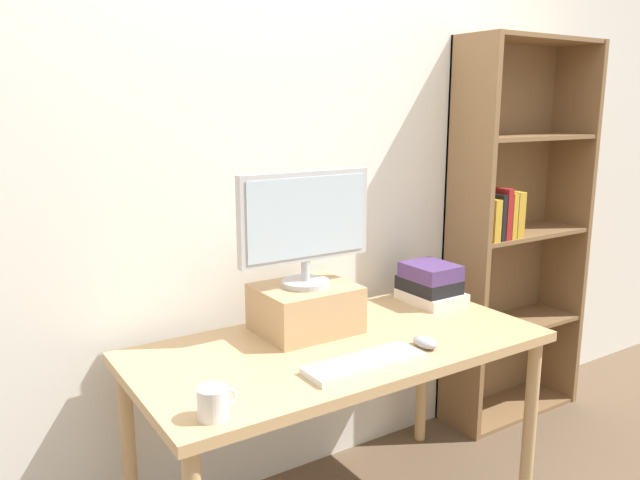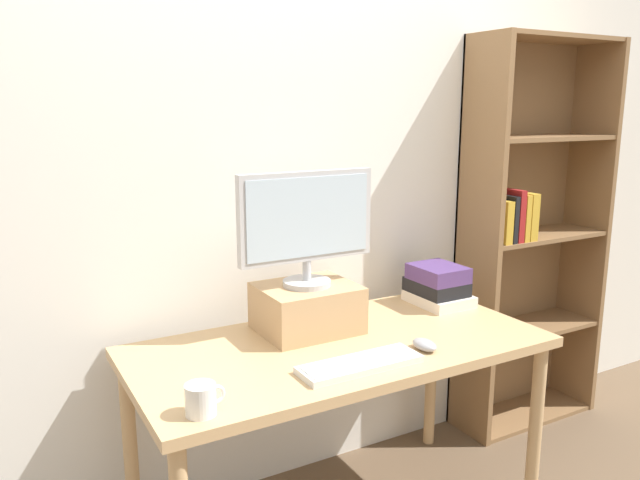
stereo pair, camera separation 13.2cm
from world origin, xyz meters
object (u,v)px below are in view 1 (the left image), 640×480
riser_box (306,308)px  keyboard (365,363)px  computer_monitor (305,223)px  coffee_mug (214,403)px  desk (340,362)px  bookshelf_unit (512,232)px  book_stack (430,284)px  computer_mouse (425,342)px

riser_box → keyboard: size_ratio=0.85×
computer_monitor → coffee_mug: 0.79m
desk → computer_monitor: (-0.04, 0.16, 0.48)m
bookshelf_unit → coffee_mug: bookshelf_unit is taller
keyboard → book_stack: (0.64, 0.39, 0.07)m
desk → computer_mouse: computer_mouse is taller
keyboard → book_stack: book_stack is taller
computer_monitor → coffee_mug: bearing=-142.3°
desk → coffee_mug: coffee_mug is taller
computer_monitor → book_stack: bearing=1.0°
desk → computer_mouse: (0.22, -0.20, 0.09)m
bookshelf_unit → computer_mouse: 1.16m
book_stack → keyboard: bearing=-148.6°
computer_monitor → computer_mouse: 0.59m
desk → riser_box: 0.23m
bookshelf_unit → keyboard: bearing=-158.0°
riser_box → coffee_mug: (-0.55, -0.43, -0.04)m
coffee_mug → computer_monitor: bearing=37.7°
book_stack → computer_monitor: bearing=-179.0°
desk → coffee_mug: 0.66m
computer_mouse → coffee_mug: 0.81m
desk → computer_mouse: bearing=-42.7°
desk → coffee_mug: (-0.59, -0.26, 0.12)m
riser_box → bookshelf_unit: bearing=6.3°
computer_mouse → riser_box: bearing=125.5°
bookshelf_unit → book_stack: bookshelf_unit is taller
computer_monitor → book_stack: 0.71m
bookshelf_unit → book_stack: size_ratio=7.39×
computer_mouse → book_stack: 0.53m
riser_box → computer_monitor: bearing=-90.0°
book_stack → coffee_mug: size_ratio=2.23×
desk → riser_box: size_ratio=4.19×
bookshelf_unit → computer_mouse: bookshelf_unit is taller
keyboard → computer_mouse: 0.27m
keyboard → riser_box: bearing=88.0°
computer_monitor → riser_box: bearing=90.0°
desk → riser_box: riser_box is taller
desk → bookshelf_unit: bookshelf_unit is taller
desk → book_stack: size_ratio=5.81×
computer_mouse → book_stack: (0.37, 0.37, 0.06)m
bookshelf_unit → coffee_mug: 1.93m
coffee_mug → desk: bearing=24.0°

